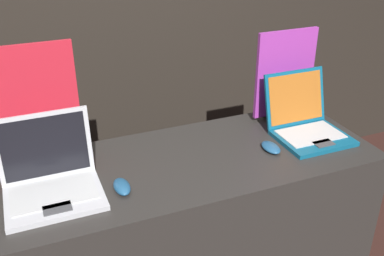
% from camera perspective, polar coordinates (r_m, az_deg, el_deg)
% --- Properties ---
extents(wall_back, '(8.00, 0.05, 2.80)m').
position_cam_1_polar(wall_back, '(2.99, -10.15, 15.13)').
color(wall_back, black).
rests_on(wall_back, ground_plane).
extents(display_counter, '(1.62, 0.64, 1.00)m').
position_cam_1_polar(display_counter, '(2.23, 0.00, -15.05)').
color(display_counter, '#282623').
rests_on(display_counter, ground_plane).
extents(laptop_front, '(0.35, 0.31, 0.29)m').
position_cam_1_polar(laptop_front, '(1.77, -17.51, -6.03)').
color(laptop_front, '#B7B7BC').
rests_on(laptop_front, display_counter).
extents(mouse_front, '(0.06, 0.12, 0.03)m').
position_cam_1_polar(mouse_front, '(1.75, -8.89, -7.36)').
color(mouse_front, navy).
rests_on(mouse_front, display_counter).
extents(promo_stand_front, '(0.34, 0.07, 0.50)m').
position_cam_1_polar(promo_stand_front, '(1.94, -19.18, 2.62)').
color(promo_stand_front, black).
rests_on(promo_stand_front, display_counter).
extents(laptop_back, '(0.32, 0.34, 0.27)m').
position_cam_1_polar(laptop_back, '(2.17, 14.23, 0.77)').
color(laptop_back, '#0F5170').
rests_on(laptop_back, display_counter).
extents(mouse_back, '(0.07, 0.12, 0.03)m').
position_cam_1_polar(mouse_back, '(2.02, 9.98, -2.44)').
color(mouse_back, navy).
rests_on(mouse_back, display_counter).
extents(promo_stand_back, '(0.32, 0.07, 0.45)m').
position_cam_1_polar(promo_stand_back, '(2.27, 11.69, 6.33)').
color(promo_stand_back, black).
rests_on(promo_stand_back, display_counter).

